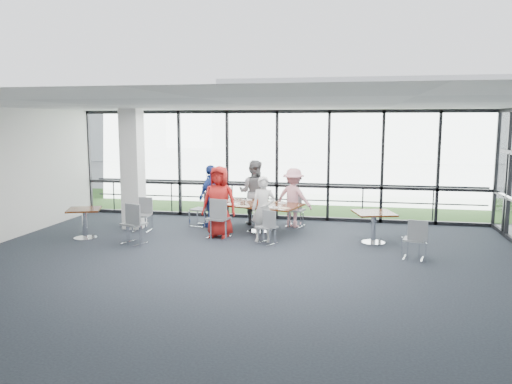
% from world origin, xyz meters
% --- Properties ---
extents(floor, '(12.00, 10.00, 0.02)m').
position_xyz_m(floor, '(0.00, 0.00, -0.01)').
color(floor, '#1D222B').
rests_on(floor, ground).
extents(ceiling, '(12.00, 10.00, 0.04)m').
position_xyz_m(ceiling, '(0.00, 0.00, 3.20)').
color(ceiling, silver).
rests_on(ceiling, ground).
extents(wall_front, '(12.00, 0.10, 3.20)m').
position_xyz_m(wall_front, '(0.00, -5.00, 1.60)').
color(wall_front, silver).
rests_on(wall_front, ground).
extents(curtain_wall_back, '(12.00, 0.10, 3.20)m').
position_xyz_m(curtain_wall_back, '(0.00, 5.00, 1.60)').
color(curtain_wall_back, white).
rests_on(curtain_wall_back, ground).
extents(exit_door, '(0.12, 1.60, 2.10)m').
position_xyz_m(exit_door, '(6.00, 3.75, 1.05)').
color(exit_door, black).
rests_on(exit_door, ground).
extents(structural_column, '(0.50, 0.50, 3.20)m').
position_xyz_m(structural_column, '(-3.60, 3.00, 1.60)').
color(structural_column, white).
rests_on(structural_column, ground).
extents(apron, '(80.00, 70.00, 0.02)m').
position_xyz_m(apron, '(0.00, 10.00, -0.02)').
color(apron, gray).
rests_on(apron, ground).
extents(grass_strip, '(80.00, 5.00, 0.01)m').
position_xyz_m(grass_strip, '(0.00, 8.00, 0.01)').
color(grass_strip, '#325121').
rests_on(grass_strip, ground).
extents(hangar_main, '(24.00, 10.00, 6.00)m').
position_xyz_m(hangar_main, '(4.00, 32.00, 3.00)').
color(hangar_main, silver).
rests_on(hangar_main, ground).
extents(hangar_aux, '(10.00, 6.00, 4.00)m').
position_xyz_m(hangar_aux, '(-18.00, 28.00, 2.00)').
color(hangar_aux, silver).
rests_on(hangar_aux, ground).
extents(guard_rail, '(12.00, 0.06, 0.06)m').
position_xyz_m(guard_rail, '(0.00, 5.60, 0.50)').
color(guard_rail, '#2D2D33').
rests_on(guard_rail, ground).
extents(main_table, '(2.43, 1.75, 0.75)m').
position_xyz_m(main_table, '(-0.20, 3.13, 0.65)').
color(main_table, '#39160D').
rests_on(main_table, ground).
extents(side_table_left, '(0.98, 0.98, 0.75)m').
position_xyz_m(side_table_left, '(-4.25, 1.57, 0.62)').
color(side_table_left, '#39160D').
rests_on(side_table_left, ground).
extents(side_table_right, '(1.09, 1.09, 0.75)m').
position_xyz_m(side_table_right, '(2.71, 2.46, 0.64)').
color(side_table_right, '#39160D').
rests_on(side_table_right, ground).
extents(diner_near_left, '(0.89, 0.60, 1.78)m').
position_xyz_m(diner_near_left, '(-1.04, 2.41, 0.89)').
color(diner_near_left, '#B01B18').
rests_on(diner_near_left, ground).
extents(diner_near_right, '(0.59, 0.44, 1.58)m').
position_xyz_m(diner_near_right, '(0.12, 2.14, 0.79)').
color(diner_near_right, silver).
rests_on(diner_near_right, ground).
extents(diner_far_left, '(0.91, 0.59, 1.80)m').
position_xyz_m(diner_far_left, '(-0.51, 4.11, 0.90)').
color(diner_far_left, slate).
rests_on(diner_far_left, ground).
extents(diner_far_right, '(1.16, 0.84, 1.61)m').
position_xyz_m(diner_far_right, '(0.62, 3.95, 0.81)').
color(diner_far_right, pink).
rests_on(diner_far_right, ground).
extents(diner_end, '(0.88, 1.13, 1.70)m').
position_xyz_m(diner_end, '(-1.58, 3.57, 0.85)').
color(diner_end, navy).
rests_on(diner_end, ground).
extents(chair_main_nl, '(0.58, 0.58, 0.98)m').
position_xyz_m(chair_main_nl, '(-1.03, 2.28, 0.49)').
color(chair_main_nl, gray).
rests_on(chair_main_nl, ground).
extents(chair_main_nr, '(0.54, 0.54, 0.81)m').
position_xyz_m(chair_main_nr, '(0.24, 1.91, 0.41)').
color(chair_main_nr, gray).
rests_on(chair_main_nr, ground).
extents(chair_main_fl, '(0.55, 0.55, 0.86)m').
position_xyz_m(chair_main_fl, '(-0.51, 4.30, 0.43)').
color(chair_main_fl, gray).
rests_on(chair_main_fl, ground).
extents(chair_main_fr, '(0.55, 0.55, 0.92)m').
position_xyz_m(chair_main_fr, '(0.67, 4.01, 0.46)').
color(chair_main_fr, gray).
rests_on(chair_main_fr, ground).
extents(chair_main_end, '(0.57, 0.57, 0.95)m').
position_xyz_m(chair_main_end, '(-1.88, 3.54, 0.47)').
color(chair_main_end, gray).
rests_on(chair_main_end, ground).
extents(chair_spare_la, '(0.61, 0.61, 0.97)m').
position_xyz_m(chair_spare_la, '(-2.82, 1.30, 0.48)').
color(chair_spare_la, gray).
rests_on(chair_spare_la, ground).
extents(chair_spare_lb, '(0.45, 0.45, 0.86)m').
position_xyz_m(chair_spare_lb, '(-3.20, 2.61, 0.43)').
color(chair_spare_lb, gray).
rests_on(chair_spare_lb, ground).
extents(chair_spare_r, '(0.49, 0.49, 0.85)m').
position_xyz_m(chair_spare_r, '(3.49, 1.21, 0.42)').
color(chair_spare_r, gray).
rests_on(chair_spare_r, ground).
extents(plate_nl, '(0.28, 0.28, 0.01)m').
position_xyz_m(plate_nl, '(-0.85, 2.88, 0.76)').
color(plate_nl, white).
rests_on(plate_nl, main_table).
extents(plate_nr, '(0.24, 0.24, 0.01)m').
position_xyz_m(plate_nr, '(0.29, 2.59, 0.76)').
color(plate_nr, white).
rests_on(plate_nr, main_table).
extents(plate_fl, '(0.27, 0.27, 0.01)m').
position_xyz_m(plate_fl, '(-0.60, 3.66, 0.76)').
color(plate_fl, white).
rests_on(plate_fl, main_table).
extents(plate_fr, '(0.24, 0.24, 0.01)m').
position_xyz_m(plate_fr, '(0.41, 3.32, 0.76)').
color(plate_fr, white).
rests_on(plate_fr, main_table).
extents(plate_end, '(0.25, 0.25, 0.01)m').
position_xyz_m(plate_end, '(-1.05, 3.40, 0.76)').
color(plate_end, white).
rests_on(plate_end, main_table).
extents(tumbler_a, '(0.08, 0.08, 0.15)m').
position_xyz_m(tumbler_a, '(-0.50, 2.94, 0.83)').
color(tumbler_a, white).
rests_on(tumbler_a, main_table).
extents(tumbler_b, '(0.06, 0.06, 0.13)m').
position_xyz_m(tumbler_b, '(0.09, 2.77, 0.81)').
color(tumbler_b, white).
rests_on(tumbler_b, main_table).
extents(tumbler_c, '(0.07, 0.07, 0.14)m').
position_xyz_m(tumbler_c, '(-0.01, 3.40, 0.82)').
color(tumbler_c, white).
rests_on(tumbler_c, main_table).
extents(tumbler_d, '(0.07, 0.07, 0.14)m').
position_xyz_m(tumbler_d, '(-0.94, 3.20, 0.82)').
color(tumbler_d, white).
rests_on(tumbler_d, main_table).
extents(menu_a, '(0.33, 0.26, 0.00)m').
position_xyz_m(menu_a, '(-0.50, 2.65, 0.75)').
color(menu_a, silver).
rests_on(menu_a, main_table).
extents(menu_b, '(0.32, 0.33, 0.00)m').
position_xyz_m(menu_b, '(0.56, 2.61, 0.75)').
color(menu_b, silver).
rests_on(menu_b, main_table).
extents(menu_c, '(0.35, 0.28, 0.00)m').
position_xyz_m(menu_c, '(0.04, 3.51, 0.75)').
color(menu_c, silver).
rests_on(menu_c, main_table).
extents(condiment_caddy, '(0.10, 0.07, 0.04)m').
position_xyz_m(condiment_caddy, '(-0.17, 3.20, 0.77)').
color(condiment_caddy, black).
rests_on(condiment_caddy, main_table).
extents(ketchup_bottle, '(0.06, 0.06, 0.18)m').
position_xyz_m(ketchup_bottle, '(-0.20, 3.17, 0.84)').
color(ketchup_bottle, maroon).
rests_on(ketchup_bottle, main_table).
extents(green_bottle, '(0.05, 0.05, 0.20)m').
position_xyz_m(green_bottle, '(-0.13, 3.23, 0.85)').
color(green_bottle, '#1D732E').
rests_on(green_bottle, main_table).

